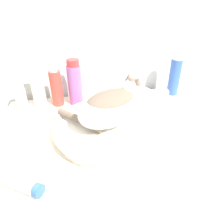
% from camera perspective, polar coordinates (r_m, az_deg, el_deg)
% --- Properties ---
extents(wall_back, '(8.00, 0.05, 2.40)m').
position_cam_1_polar(wall_back, '(1.03, -3.97, 23.81)').
color(wall_back, silver).
rests_on(wall_back, ground_plane).
extents(vanity_counter, '(0.91, 0.58, 0.86)m').
position_cam_1_polar(vanity_counter, '(1.12, 0.33, -21.95)').
color(vanity_counter, beige).
rests_on(vanity_counter, ground_plane).
extents(sink_basin, '(0.44, 0.44, 0.04)m').
position_cam_1_polar(sink_basin, '(0.76, -0.19, -4.05)').
color(sink_basin, white).
rests_on(sink_basin, vanity_counter).
extents(cat, '(0.35, 0.27, 0.16)m').
position_cam_1_polar(cat, '(0.72, 0.33, 2.18)').
color(cat, silver).
rests_on(cat, sink_basin).
extents(faucet, '(0.14, 0.08, 0.15)m').
position_cam_1_polar(faucet, '(0.88, 13.72, 3.66)').
color(faucet, silver).
rests_on(faucet, vanity_counter).
extents(soap_pump_bottle, '(0.06, 0.06, 0.21)m').
position_cam_1_polar(soap_pump_bottle, '(0.97, -20.43, 6.39)').
color(soap_pump_bottle, silver).
rests_on(soap_pump_bottle, vanity_counter).
extents(mouthwash_bottle, '(0.07, 0.07, 0.21)m').
position_cam_1_polar(mouthwash_bottle, '(0.95, -10.58, 8.13)').
color(mouthwash_bottle, '#93569E').
rests_on(mouthwash_bottle, vanity_counter).
extents(deodorant_stick, '(0.05, 0.05, 0.13)m').
position_cam_1_polar(deodorant_stick, '(0.99, -24.73, 4.31)').
color(deodorant_stick, white).
rests_on(deodorant_stick, vanity_counter).
extents(shampoo_bottle_tall, '(0.06, 0.06, 0.21)m').
position_cam_1_polar(shampoo_bottle_tall, '(1.08, 17.47, 9.90)').
color(shampoo_bottle_tall, '#335BB7').
rests_on(shampoo_bottle_tall, vanity_counter).
extents(spray_bottle_trigger, '(0.05, 0.05, 0.19)m').
position_cam_1_polar(spray_bottle_trigger, '(0.96, -15.61, 6.69)').
color(spray_bottle_trigger, '#DB3D33').
rests_on(spray_bottle_trigger, vanity_counter).
extents(cream_tube, '(0.15, 0.12, 0.04)m').
position_cam_1_polar(cream_tube, '(0.62, -25.39, -18.02)').
color(cream_tube, silver).
rests_on(cream_tube, vanity_counter).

